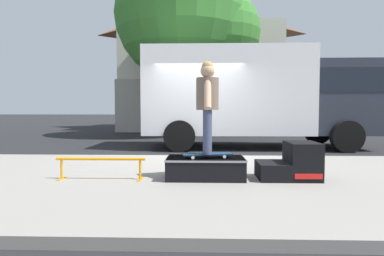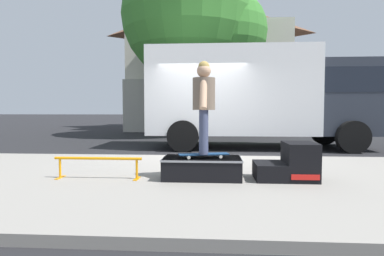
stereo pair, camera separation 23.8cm
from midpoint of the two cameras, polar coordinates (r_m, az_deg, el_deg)
The scene contains 10 objects.
ground_plane at distance 8.28m, azimuth 2.41°, elevation -5.12°, with size 140.00×140.00×0.00m, color black.
sidewalk_slab at distance 5.32m, azimuth 1.58°, elevation -9.20°, with size 50.00×5.00×0.12m, color gray.
skate_box at distance 5.19m, azimuth 3.10°, elevation -6.81°, with size 1.23×0.70×0.33m.
kicker_ramp at distance 5.34m, azimuth 18.02°, elevation -6.03°, with size 0.92×0.66×0.58m.
grind_rail at distance 5.33m, azimuth -14.85°, elevation -5.85°, with size 1.39×0.28×0.34m.
skateboard at distance 5.10m, azimuth 3.40°, elevation -4.62°, with size 0.81×0.38×0.07m.
skater_kid at distance 5.06m, azimuth 3.43°, elevation 4.99°, with size 0.35×0.73×1.43m.
box_truck at distance 10.52m, azimuth 12.71°, elevation 5.87°, with size 6.91×2.63×3.05m.
street_tree_main at distance 15.39m, azimuth 1.10°, elevation 18.36°, with size 6.47×5.89×8.33m.
house_behind at distance 21.41m, azimuth 3.33°, elevation 11.40°, with size 9.54×8.22×8.40m.
Camera 2 is at (0.33, -8.18, 1.21)m, focal length 30.57 mm.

